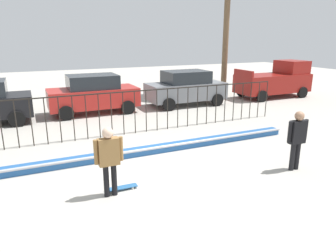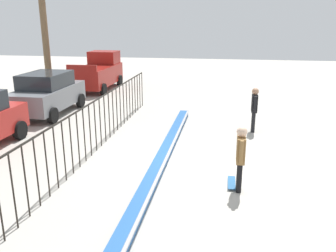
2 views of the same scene
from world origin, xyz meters
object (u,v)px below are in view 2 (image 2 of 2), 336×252
parked_car_gray (47,93)px  pickup_truck (98,72)px  camera_operator (254,106)px  skateboarder (241,153)px  skateboard (232,183)px

parked_car_gray → pickup_truck: size_ratio=0.91×
camera_operator → parked_car_gray: size_ratio=0.40×
skateboarder → pickup_truck: pickup_truck is taller
skateboarder → skateboard: 1.03m
pickup_truck → parked_car_gray: bearing=-177.3°
camera_operator → pickup_truck: size_ratio=0.37×
camera_operator → skateboarder: bearing=57.1°
skateboarder → camera_operator: bearing=-33.7°
skateboarder → camera_operator: (5.19, -0.66, 0.01)m
skateboarder → parked_car_gray: (6.45, 8.51, -0.05)m
skateboarder → skateboard: size_ratio=2.13×
parked_car_gray → pickup_truck: 6.29m
camera_operator → pickup_truck: pickup_truck is taller
skateboarder → pickup_truck: (12.74, 8.38, 0.01)m
skateboard → parked_car_gray: parked_car_gray is taller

